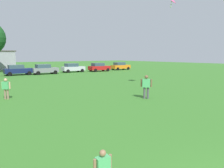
{
  "coord_description": "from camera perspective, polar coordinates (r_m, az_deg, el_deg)",
  "views": [
    {
      "loc": [
        -4.6,
        -0.87,
        3.17
      ],
      "look_at": [
        2.14,
        8.64,
        1.6
      ],
      "focal_mm": 33.99,
      "sensor_mm": 36.0,
      "label": 1
    }
  ],
  "objects": [
    {
      "name": "parked_car_gray_3",
      "position": [
        38.07,
        -17.68,
        3.82
      ],
      "size": [
        4.3,
        2.02,
        1.68
      ],
      "color": "slate",
      "rests_on": "ground"
    },
    {
      "name": "parked_car_navy_2",
      "position": [
        37.68,
        -24.0,
        3.48
      ],
      "size": [
        4.3,
        2.02,
        1.68
      ],
      "color": "#141E4C",
      "rests_on": "ground"
    },
    {
      "name": "parked_car_red_5",
      "position": [
        42.82,
        -3.52,
        4.55
      ],
      "size": [
        4.3,
        2.02,
        1.68
      ],
      "color": "red",
      "rests_on": "ground"
    },
    {
      "name": "adult_bystander",
      "position": [
        15.79,
        9.21,
        -0.21
      ],
      "size": [
        0.62,
        0.64,
        1.75
      ],
      "rotation": [
        0.0,
        0.0,
        5.47
      ],
      "color": "#4C4C51",
      "rests_on": "ground"
    },
    {
      "name": "bystander_near_trees",
      "position": [
        17.19,
        -26.63,
        -0.7
      ],
      "size": [
        0.55,
        0.57,
        1.54
      ],
      "rotation": [
        0.0,
        0.0,
        5.46
      ],
      "color": "#8C7259",
      "rests_on": "ground"
    },
    {
      "name": "kite",
      "position": [
        21.3,
        15.74,
        20.95
      ],
      "size": [
        1.12,
        0.79,
        1.07
      ],
      "color": "#F24C8C"
    },
    {
      "name": "ground_plane",
      "position": [
        31.37,
        -26.68,
        1.04
      ],
      "size": [
        160.0,
        160.0,
        0.0
      ],
      "primitive_type": "plane",
      "color": "#387528"
    },
    {
      "name": "child_kite_flyer",
      "position": [
        5.27,
        -2.51,
        -21.42
      ],
      "size": [
        0.49,
        0.2,
        1.03
      ],
      "rotation": [
        0.0,
        0.0,
        -0.03
      ],
      "color": "#3F3833",
      "rests_on": "ground"
    },
    {
      "name": "parked_car_orange_6",
      "position": [
        47.33,
        2.25,
        4.86
      ],
      "size": [
        4.3,
        2.02,
        1.68
      ],
      "color": "orange",
      "rests_on": "ground"
    },
    {
      "name": "parked_car_silver_4",
      "position": [
        41.24,
        -10.52,
        4.32
      ],
      "size": [
        4.3,
        2.02,
        1.68
      ],
      "color": "silver",
      "rests_on": "ground"
    }
  ]
}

